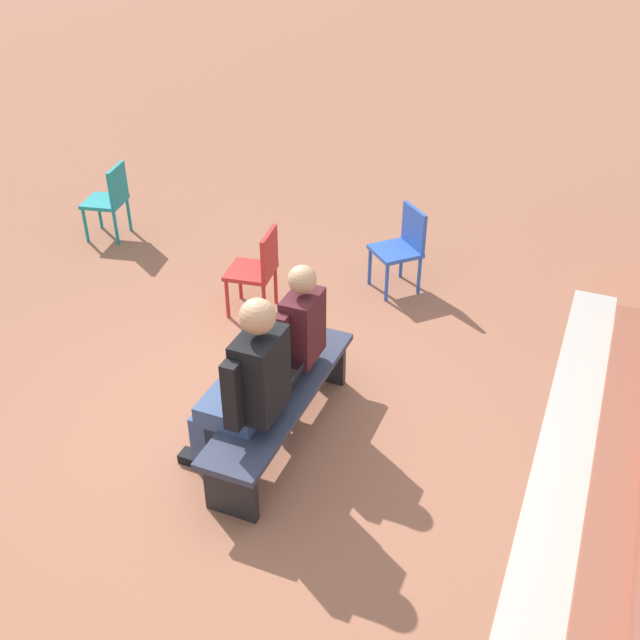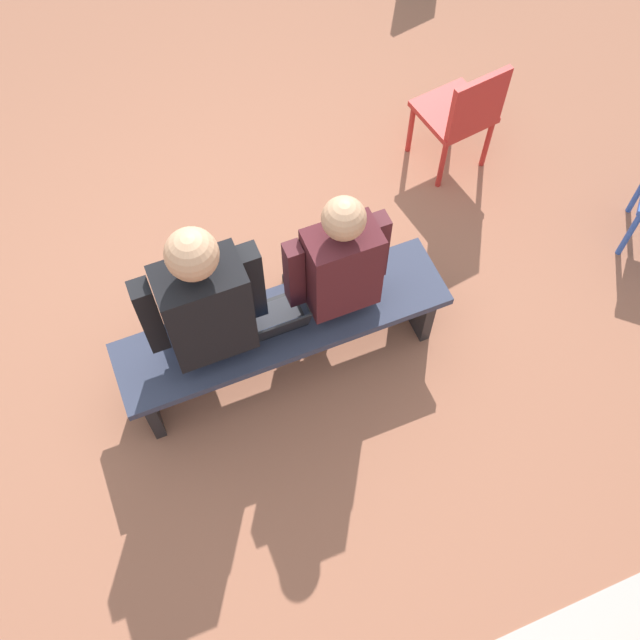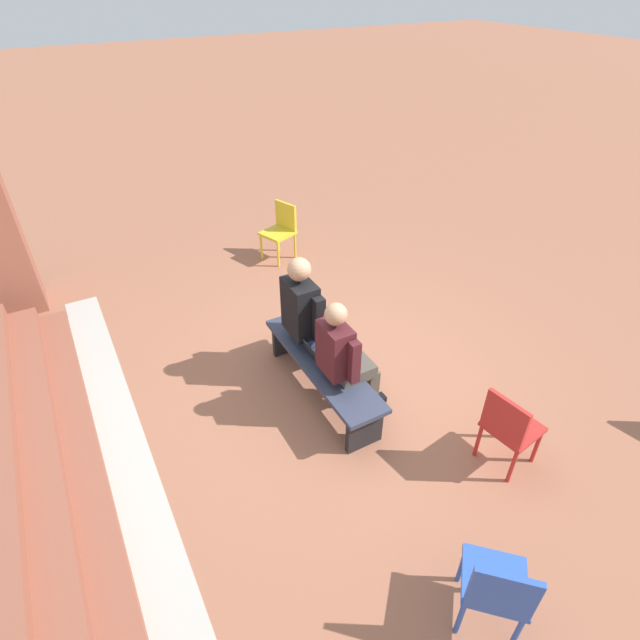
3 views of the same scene
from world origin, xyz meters
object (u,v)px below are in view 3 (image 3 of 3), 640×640
at_px(person_student, 344,356).
at_px(person_adult, 310,315).
at_px(laptop, 319,354).
at_px(plastic_chair_far_left, 509,426).
at_px(bench, 322,368).
at_px(plastic_chair_far_right, 281,228).
at_px(plastic_chair_foreground, 497,588).

relative_size(person_student, person_adult, 0.92).
distance_m(laptop, plastic_chair_far_left, 1.88).
height_order(bench, laptop, laptop).
distance_m(person_student, plastic_chair_far_left, 1.56).
height_order(laptop, plastic_chair_far_left, plastic_chair_far_left).
height_order(laptop, plastic_chair_far_right, plastic_chair_far_right).
bearing_deg(laptop, plastic_chair_far_right, -18.21).
bearing_deg(bench, plastic_chair_far_right, -17.74).
xyz_separation_m(bench, person_student, (-0.31, -0.07, 0.36)).
distance_m(person_adult, plastic_chair_far_left, 2.16).
height_order(person_student, plastic_chair_far_left, person_student).
relative_size(bench, plastic_chair_far_left, 2.14).
distance_m(bench, plastic_chair_foreground, 2.52).
bearing_deg(bench, laptop, 15.28).
relative_size(bench, laptop, 5.62).
bearing_deg(person_student, plastic_chair_far_right, -15.03).
relative_size(laptop, plastic_chair_foreground, 0.38).
bearing_deg(plastic_chair_far_left, plastic_chair_foreground, 130.92).
height_order(person_adult, laptop, person_adult).
height_order(person_student, plastic_chair_foreground, person_student).
relative_size(bench, plastic_chair_far_right, 2.14).
relative_size(bench, person_adult, 1.25).
relative_size(laptop, plastic_chair_far_left, 0.38).
bearing_deg(person_student, plastic_chair_far_left, -144.51).
bearing_deg(bench, plastic_chair_far_left, -148.44).
height_order(laptop, plastic_chair_foreground, plastic_chair_foreground).
distance_m(person_student, laptop, 0.42).
relative_size(person_adult, plastic_chair_far_right, 1.72).
bearing_deg(plastic_chair_far_right, person_adult, 161.29).
relative_size(bench, plastic_chair_foreground, 2.14).
relative_size(person_student, laptop, 4.15).
xyz_separation_m(plastic_chair_foreground, plastic_chair_far_left, (0.95, -1.10, 0.00)).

